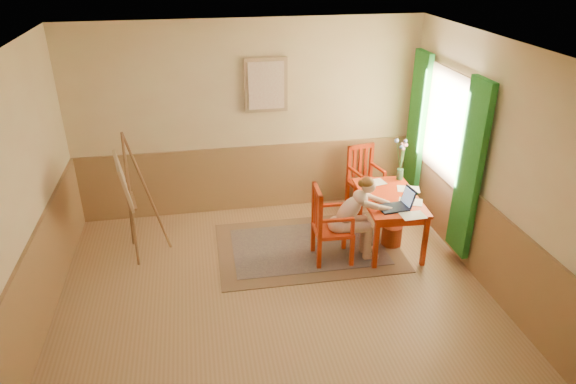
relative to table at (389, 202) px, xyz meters
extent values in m
cube|color=tan|center=(-1.65, -0.85, -0.64)|extent=(5.00, 4.50, 0.02)
cube|color=white|center=(-1.65, -0.85, 2.18)|extent=(5.00, 4.50, 0.02)
cube|color=#D3B181|center=(-1.65, 1.41, 0.77)|extent=(5.00, 0.02, 2.80)
cube|color=#D3B181|center=(-1.65, -3.11, 0.77)|extent=(5.00, 0.02, 2.80)
cube|color=#D3B181|center=(-4.16, -0.85, 0.77)|extent=(0.02, 4.50, 2.80)
cube|color=#D3B181|center=(0.86, -0.85, 0.77)|extent=(0.02, 4.50, 2.80)
cube|color=#947049|center=(-1.65, 1.38, -0.13)|extent=(5.00, 0.04, 1.00)
cube|color=#947049|center=(-4.13, -0.85, -0.13)|extent=(0.04, 4.50, 1.00)
cube|color=#947049|center=(0.83, -0.85, -0.13)|extent=(0.04, 4.50, 1.00)
cube|color=white|center=(0.82, 0.25, 0.92)|extent=(0.02, 1.00, 1.30)
cube|color=#A3835C|center=(0.80, 0.25, 0.92)|extent=(0.03, 1.12, 1.42)
cube|color=#257C2E|center=(0.75, -0.53, 0.62)|extent=(0.08, 0.45, 2.20)
cube|color=#257C2E|center=(0.75, 1.03, 0.62)|extent=(0.08, 0.45, 2.20)
cube|color=#A3835C|center=(-1.40, 1.36, 1.27)|extent=(0.60, 0.04, 0.76)
cube|color=beige|center=(-1.40, 1.34, 1.27)|extent=(0.50, 0.02, 0.66)
cube|color=#8C7251|center=(-1.06, 0.09, -0.62)|extent=(2.42, 1.63, 0.01)
cube|color=black|center=(-1.06, 0.09, -0.62)|extent=(2.02, 1.23, 0.01)
cube|color=red|center=(0.00, 0.00, 0.07)|extent=(0.80, 1.24, 0.04)
cube|color=red|center=(0.00, 0.00, 0.00)|extent=(0.69, 1.14, 0.10)
cube|color=red|center=(-0.35, -0.53, -0.29)|extent=(0.06, 0.06, 0.68)
cube|color=red|center=(0.28, -0.57, -0.29)|extent=(0.06, 0.06, 0.68)
cube|color=red|center=(-0.28, 0.57, -0.29)|extent=(0.06, 0.06, 0.68)
cube|color=red|center=(0.35, 0.53, -0.29)|extent=(0.06, 0.06, 0.68)
cube|color=red|center=(-0.82, -0.23, -0.20)|extent=(0.48, 0.46, 0.05)
cube|color=red|center=(-1.03, -0.42, -0.42)|extent=(0.05, 0.05, 0.41)
cube|color=red|center=(-0.62, -0.43, -0.42)|extent=(0.05, 0.05, 0.41)
cube|color=red|center=(-1.02, -0.02, -0.42)|extent=(0.05, 0.05, 0.41)
cube|color=red|center=(-0.60, -0.04, -0.42)|extent=(0.05, 0.05, 0.41)
cube|color=red|center=(-1.03, -0.42, 0.11)|extent=(0.05, 0.05, 0.56)
cube|color=red|center=(-1.02, -0.02, 0.11)|extent=(0.05, 0.05, 0.56)
cube|color=red|center=(-1.03, -0.22, 0.36)|extent=(0.07, 0.45, 0.06)
cube|color=red|center=(-1.03, -0.32, 0.09)|extent=(0.03, 0.05, 0.46)
cube|color=red|center=(-1.03, -0.22, 0.09)|extent=(0.03, 0.05, 0.46)
cube|color=red|center=(-1.02, -0.12, 0.09)|extent=(0.03, 0.05, 0.46)
cube|color=red|center=(-0.83, -0.43, 0.05)|extent=(0.42, 0.06, 0.04)
cube|color=red|center=(-0.63, -0.43, -0.06)|extent=(0.04, 0.04, 0.22)
cube|color=red|center=(-0.81, -0.03, 0.05)|extent=(0.42, 0.06, 0.04)
cube|color=red|center=(-0.61, -0.04, -0.06)|extent=(0.04, 0.04, 0.22)
cube|color=red|center=(0.02, 1.00, -0.21)|extent=(0.52, 0.53, 0.04)
cube|color=red|center=(-0.21, 1.15, -0.43)|extent=(0.06, 0.06, 0.40)
cube|color=red|center=(-0.12, 0.76, -0.43)|extent=(0.06, 0.06, 0.40)
cube|color=red|center=(0.17, 1.23, -0.43)|extent=(0.06, 0.06, 0.40)
cube|color=red|center=(0.25, 0.84, -0.43)|extent=(0.06, 0.06, 0.40)
cube|color=red|center=(-0.21, 1.15, 0.08)|extent=(0.06, 0.06, 0.54)
cube|color=red|center=(0.17, 1.23, 0.08)|extent=(0.06, 0.06, 0.54)
cube|color=red|center=(-0.02, 1.19, 0.33)|extent=(0.43, 0.14, 0.06)
cube|color=red|center=(-0.12, 1.17, 0.07)|extent=(0.05, 0.04, 0.44)
cube|color=red|center=(-0.02, 1.19, 0.07)|extent=(0.05, 0.04, 0.44)
cube|color=red|center=(0.08, 1.21, 0.07)|extent=(0.05, 0.04, 0.44)
cube|color=red|center=(-0.17, 0.96, 0.03)|extent=(0.12, 0.40, 0.03)
cube|color=red|center=(-0.12, 0.77, -0.08)|extent=(0.05, 0.05, 0.22)
cube|color=red|center=(0.21, 1.04, 0.03)|extent=(0.12, 0.40, 0.03)
cube|color=red|center=(0.25, 0.85, -0.08)|extent=(0.05, 0.05, 0.22)
ellipsoid|color=#D3B094|center=(-0.75, -0.23, -0.13)|extent=(0.27, 0.33, 0.20)
cylinder|color=#D3B094|center=(-0.57, -0.32, -0.14)|extent=(0.40, 0.16, 0.14)
cylinder|color=#D3B094|center=(-0.56, -0.16, -0.14)|extent=(0.40, 0.16, 0.14)
cylinder|color=#D3B094|center=(-0.38, -0.32, -0.38)|extent=(0.11, 0.11, 0.45)
cylinder|color=#D3B094|center=(-0.37, -0.16, -0.38)|extent=(0.11, 0.11, 0.45)
cube|color=#D3B094|center=(-0.32, -0.32, -0.60)|extent=(0.19, 0.09, 0.07)
cube|color=#D3B094|center=(-0.32, -0.17, -0.60)|extent=(0.19, 0.09, 0.07)
ellipsoid|color=#D3B094|center=(-0.62, -0.23, 0.07)|extent=(0.44, 0.27, 0.47)
ellipsoid|color=#D3B094|center=(-0.49, -0.24, 0.24)|extent=(0.19, 0.27, 0.16)
sphere|color=#D3B094|center=(-0.39, -0.24, 0.38)|extent=(0.19, 0.19, 0.18)
ellipsoid|color=brown|center=(-0.41, -0.24, 0.43)|extent=(0.17, 0.18, 0.13)
sphere|color=brown|center=(-0.48, -0.24, 0.43)|extent=(0.10, 0.10, 0.09)
cylinder|color=#D3B094|center=(-0.41, -0.37, 0.19)|extent=(0.21, 0.11, 0.13)
cylinder|color=#D3B094|center=(-0.21, -0.36, 0.11)|extent=(0.27, 0.12, 0.15)
sphere|color=#D3B094|center=(-0.32, -0.39, 0.16)|extent=(0.08, 0.08, 0.08)
sphere|color=#D3B094|center=(-0.09, -0.34, 0.07)|extent=(0.07, 0.07, 0.07)
cylinder|color=#D3B094|center=(-0.40, -0.11, 0.19)|extent=(0.20, 0.09, 0.13)
cylinder|color=#D3B094|center=(-0.20, -0.14, 0.11)|extent=(0.27, 0.14, 0.15)
sphere|color=#D3B094|center=(-0.31, -0.10, 0.16)|extent=(0.08, 0.08, 0.08)
sphere|color=#D3B094|center=(-0.08, -0.17, 0.07)|extent=(0.07, 0.07, 0.07)
cube|color=#1E2338|center=(-0.09, -0.33, 0.10)|extent=(0.37, 0.29, 0.02)
cube|color=#2D3342|center=(-0.09, -0.33, 0.10)|extent=(0.33, 0.23, 0.00)
cube|color=#1E2338|center=(0.12, -0.31, 0.23)|extent=(0.10, 0.26, 0.23)
cube|color=#99BFF2|center=(0.10, -0.31, 0.22)|extent=(0.08, 0.21, 0.19)
cube|color=white|center=(0.08, -0.56, 0.09)|extent=(0.30, 0.22, 0.00)
cube|color=white|center=(0.31, 0.15, 0.09)|extent=(0.34, 0.29, 0.00)
cube|color=white|center=(-0.06, 0.43, 0.09)|extent=(0.32, 0.26, 0.00)
cube|color=white|center=(0.20, -0.20, 0.09)|extent=(0.35, 0.31, 0.00)
cylinder|color=#3F724C|center=(0.32, 0.47, 0.17)|extent=(0.10, 0.10, 0.15)
cylinder|color=#3F7233|center=(0.29, 0.53, 0.42)|extent=(0.06, 0.12, 0.40)
sphere|color=#728CD8|center=(0.27, 0.59, 0.62)|extent=(0.06, 0.06, 0.06)
cylinder|color=#3F7233|center=(0.29, 0.44, 0.43)|extent=(0.06, 0.09, 0.42)
sphere|color=pink|center=(0.26, 0.40, 0.64)|extent=(0.04, 0.04, 0.04)
cylinder|color=#3F7233|center=(0.32, 0.49, 0.38)|extent=(0.03, 0.04, 0.31)
sphere|color=pink|center=(0.33, 0.50, 0.53)|extent=(0.05, 0.05, 0.05)
cylinder|color=#3F7233|center=(0.28, 0.42, 0.42)|extent=(0.07, 0.12, 0.39)
sphere|color=#728CD8|center=(0.25, 0.36, 0.61)|extent=(0.06, 0.06, 0.05)
cylinder|color=#3F7233|center=(0.36, 0.51, 0.39)|extent=(0.09, 0.08, 0.35)
sphere|color=pink|center=(0.40, 0.54, 0.57)|extent=(0.05, 0.05, 0.05)
cylinder|color=#3F7233|center=(0.34, 0.49, 0.40)|extent=(0.05, 0.05, 0.35)
sphere|color=pink|center=(0.36, 0.51, 0.57)|extent=(0.05, 0.05, 0.05)
cylinder|color=#3F7233|center=(0.35, 0.52, 0.42)|extent=(0.08, 0.10, 0.40)
sphere|color=#728CD8|center=(0.39, 0.56, 0.62)|extent=(0.05, 0.05, 0.05)
cylinder|color=#AD3F1F|center=(0.06, -0.04, -0.49)|extent=(0.31, 0.31, 0.29)
cylinder|color=brown|center=(-3.27, 0.23, 0.21)|extent=(0.04, 0.31, 1.68)
cylinder|color=brown|center=(-3.32, 0.49, 0.21)|extent=(0.14, 0.30, 1.68)
cylinder|color=brown|center=(-3.07, 0.40, 0.21)|extent=(0.44, 0.12, 1.69)
cylinder|color=brown|center=(-3.32, 0.35, 0.14)|extent=(0.12, 0.47, 0.03)
cube|color=brown|center=(-3.26, 0.36, 0.14)|extent=(0.15, 0.51, 0.03)
cube|color=#A3835C|center=(-3.34, 0.35, 0.44)|extent=(0.27, 0.76, 0.56)
cube|color=beige|center=(-3.32, 0.35, 0.44)|extent=(0.22, 0.68, 0.48)
camera|label=1|loc=(-2.40, -5.62, 3.08)|focal=32.05mm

